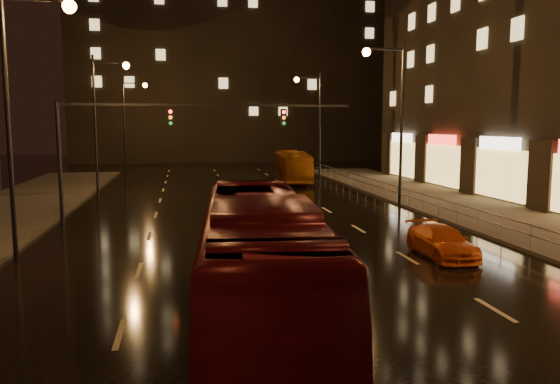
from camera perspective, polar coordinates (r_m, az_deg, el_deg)
name	(u,v)px	position (r m, az deg, el deg)	size (l,w,h in m)	color
ground	(247,218)	(29.89, -3.42, -2.74)	(140.00, 140.00, 0.00)	black
sidewalk_right	(528,225)	(29.97, 24.45, -3.20)	(7.00, 70.00, 0.15)	#38332D
building_distant	(232,35)	(82.61, -4.99, 16.02)	(44.00, 16.00, 36.00)	black
traffic_signal	(150,131)	(29.31, -13.42, 6.19)	(15.31, 0.32, 6.20)	black
railing_right	(439,202)	(30.74, 16.28, -1.05)	(0.05, 56.00, 1.00)	#99999E
bus_red	(260,260)	(14.05, -2.08, -7.09)	(2.77, 11.82, 3.29)	#560C16
bus_curb	(292,166)	(48.73, 1.31, 2.68)	(2.30, 9.82, 2.74)	#954A0E
taxi_near	(283,233)	(22.04, 0.28, -4.31)	(1.74, 4.32, 1.47)	#D35513
taxi_far	(442,242)	(22.06, 16.54, -5.00)	(1.63, 4.02, 1.17)	#E35715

